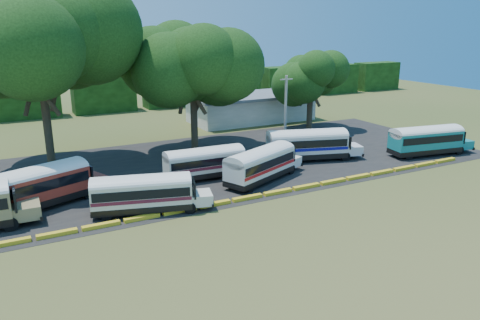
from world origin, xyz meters
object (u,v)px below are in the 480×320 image
bus_teal (427,139)px  tree_west (38,43)px  bus_cream_west (144,192)px  bus_red (36,185)px  bus_white_red (262,163)px

bus_teal → tree_west: (-37.68, 14.15, 10.50)m
bus_teal → tree_west: size_ratio=0.59×
tree_west → bus_cream_west: bearing=-72.4°
bus_cream_west → bus_teal: 32.74m
bus_cream_west → bus_teal: size_ratio=0.92×
bus_red → tree_west: (2.26, 10.91, 10.43)m
bus_cream_west → tree_west: size_ratio=0.54×
bus_white_red → tree_west: (-16.79, 13.40, 10.58)m
bus_teal → tree_west: tree_west is taller
tree_west → bus_teal: bearing=-20.6°
bus_red → bus_cream_west: bearing=-55.4°
bus_red → bus_teal: 40.07m
tree_west → bus_white_red: bearing=-38.6°
bus_cream_west → bus_red: bearing=161.8°
bus_red → bus_teal: (39.94, -3.24, -0.07)m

